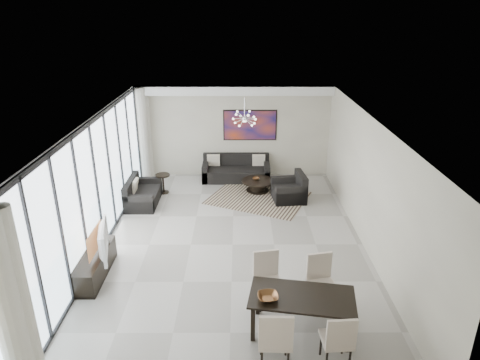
{
  "coord_description": "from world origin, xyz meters",
  "views": [
    {
      "loc": [
        0.15,
        -8.57,
        5.06
      ],
      "look_at": [
        0.18,
        0.88,
        1.25
      ],
      "focal_mm": 32.0,
      "sensor_mm": 36.0,
      "label": 1
    }
  ],
  "objects_px": {
    "sofa_main": "(236,171)",
    "television": "(99,241)",
    "dining_table": "(302,301)",
    "coffee_table": "(258,185)",
    "tv_console": "(95,265)"
  },
  "relations": [
    {
      "from": "dining_table",
      "to": "sofa_main",
      "type": "bearing_deg",
      "value": 99.14
    },
    {
      "from": "sofa_main",
      "to": "dining_table",
      "type": "distance_m",
      "value": 7.01
    },
    {
      "from": "coffee_table",
      "to": "tv_console",
      "type": "distance_m",
      "value": 5.55
    },
    {
      "from": "coffee_table",
      "to": "dining_table",
      "type": "relative_size",
      "value": 0.52
    },
    {
      "from": "coffee_table",
      "to": "sofa_main",
      "type": "bearing_deg",
      "value": 124.28
    },
    {
      "from": "tv_console",
      "to": "dining_table",
      "type": "distance_m",
      "value": 4.28
    },
    {
      "from": "tv_console",
      "to": "dining_table",
      "type": "xyz_separation_m",
      "value": [
        3.93,
        -1.63,
        0.38
      ]
    },
    {
      "from": "dining_table",
      "to": "coffee_table",
      "type": "bearing_deg",
      "value": 94.47
    },
    {
      "from": "television",
      "to": "dining_table",
      "type": "height_order",
      "value": "television"
    },
    {
      "from": "tv_console",
      "to": "dining_table",
      "type": "height_order",
      "value": "dining_table"
    },
    {
      "from": "sofa_main",
      "to": "television",
      "type": "xyz_separation_m",
      "value": [
        -2.66,
        -5.29,
        0.55
      ]
    },
    {
      "from": "coffee_table",
      "to": "dining_table",
      "type": "bearing_deg",
      "value": -85.53
    },
    {
      "from": "tv_console",
      "to": "television",
      "type": "height_order",
      "value": "television"
    },
    {
      "from": "sofa_main",
      "to": "television",
      "type": "height_order",
      "value": "television"
    },
    {
      "from": "coffee_table",
      "to": "sofa_main",
      "type": "relative_size",
      "value": 0.46
    }
  ]
}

